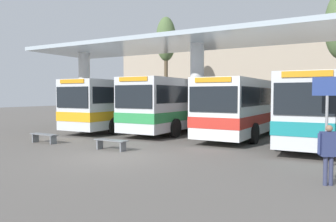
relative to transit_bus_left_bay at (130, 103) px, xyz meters
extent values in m
plane|color=#605B56|center=(5.93, -9.16, -1.84)|extent=(100.00, 100.00, 0.00)
cube|color=tan|center=(5.93, 17.95, 3.37)|extent=(40.00, 0.50, 10.43)
cube|color=#332D2D|center=(5.93, 17.95, 7.38)|extent=(40.00, 0.58, 2.40)
cylinder|color=silver|center=(-2.92, -1.53, 0.84)|extent=(0.79, 0.79, 5.37)
cylinder|color=silver|center=(5.93, -1.53, 0.84)|extent=(0.79, 0.79, 5.37)
cube|color=#A8B7C1|center=(5.93, -1.53, 3.65)|extent=(22.70, 5.90, 0.24)
cube|color=silver|center=(0.00, 0.01, -0.02)|extent=(2.84, 11.45, 2.95)
cube|color=black|center=(0.00, 0.01, 0.54)|extent=(2.87, 11.00, 0.95)
cube|color=orange|center=(0.00, 0.01, -0.69)|extent=(2.88, 11.49, 0.53)
cube|color=black|center=(0.16, -5.71, 0.42)|extent=(2.32, 0.12, 1.18)
cube|color=orange|center=(0.16, -5.71, 1.31)|extent=(1.77, 0.10, 0.22)
cylinder|color=black|center=(-1.16, -3.55, -1.31)|extent=(0.31, 1.07, 1.06)
cylinder|color=black|center=(1.36, -3.48, -1.31)|extent=(0.31, 1.07, 1.06)
cylinder|color=black|center=(-1.35, 3.11, -1.31)|extent=(0.31, 1.07, 1.06)
cylinder|color=black|center=(1.18, 3.18, -1.31)|extent=(0.31, 1.07, 1.06)
cube|color=silver|center=(3.91, 0.77, 0.01)|extent=(2.57, 11.77, 3.01)
cube|color=black|center=(3.91, 0.77, 0.58)|extent=(2.61, 11.30, 0.96)
cube|color=#2D934C|center=(3.91, 0.77, -0.67)|extent=(2.61, 11.81, 0.54)
cube|color=black|center=(3.94, -5.14, 0.46)|extent=(2.32, 0.07, 1.21)
cube|color=orange|center=(3.94, -5.14, 1.38)|extent=(1.77, 0.06, 0.22)
cylinder|color=black|center=(2.67, -2.88, -1.31)|extent=(0.28, 1.07, 1.07)
cylinder|color=black|center=(5.19, -2.87, -1.31)|extent=(0.28, 1.07, 1.07)
cylinder|color=black|center=(2.64, 4.00, -1.31)|extent=(0.28, 1.07, 1.07)
cylinder|color=black|center=(5.16, 4.01, -1.31)|extent=(0.28, 1.07, 1.07)
cube|color=white|center=(8.49, 0.73, -0.07)|extent=(2.59, 12.12, 2.88)
cube|color=black|center=(8.49, 0.73, 0.47)|extent=(2.62, 11.63, 0.92)
cube|color=red|center=(8.49, 0.73, -0.72)|extent=(2.63, 12.16, 0.52)
cube|color=black|center=(8.43, -5.35, 0.36)|extent=(2.27, 0.08, 1.15)
cube|color=orange|center=(8.43, -5.35, 1.22)|extent=(1.73, 0.07, 0.22)
cylinder|color=black|center=(7.22, -3.01, -1.33)|extent=(0.29, 1.03, 1.02)
cylinder|color=black|center=(9.68, -3.03, -1.33)|extent=(0.29, 1.03, 1.02)
cylinder|color=black|center=(7.29, 4.06, -1.33)|extent=(0.29, 1.03, 1.02)
cylinder|color=black|center=(9.76, 4.04, -1.33)|extent=(0.29, 1.03, 1.02)
cube|color=silver|center=(12.28, -1.38, -0.03)|extent=(2.72, 10.17, 2.94)
cube|color=black|center=(12.28, -1.38, 0.53)|extent=(2.75, 9.76, 0.94)
cube|color=teal|center=(12.28, -1.38, -0.70)|extent=(2.76, 10.21, 0.53)
cube|color=black|center=(12.43, -6.46, 0.41)|extent=(2.24, 0.12, 1.18)
cube|color=orange|center=(12.43, -6.46, 1.30)|extent=(1.70, 0.10, 0.22)
cylinder|color=black|center=(11.15, -4.54, -1.32)|extent=(0.31, 1.05, 1.04)
cylinder|color=black|center=(10.98, 1.36, -1.32)|extent=(0.31, 1.05, 1.04)
cube|color=slate|center=(0.56, -7.98, -1.40)|extent=(1.61, 0.44, 0.04)
cube|color=slate|center=(-0.09, -7.98, -1.63)|extent=(0.07, 0.37, 0.42)
cube|color=slate|center=(1.20, -7.98, -1.63)|extent=(0.07, 0.37, 0.42)
cube|color=slate|center=(4.81, -7.98, -1.40)|extent=(1.60, 0.44, 0.04)
cube|color=slate|center=(4.17, -7.98, -1.63)|extent=(0.07, 0.37, 0.42)
cube|color=slate|center=(5.45, -7.98, -1.63)|extent=(0.07, 0.37, 0.42)
cylinder|color=gray|center=(13.16, -7.35, -0.66)|extent=(0.09, 0.09, 2.37)
cube|color=navy|center=(13.16, -7.35, 0.83)|extent=(0.90, 0.06, 0.60)
cylinder|color=#333856|center=(13.30, -9.50, -1.45)|extent=(0.16, 0.16, 0.78)
cylinder|color=#333856|center=(13.42, -9.43, -1.45)|extent=(0.16, 0.16, 0.78)
cube|color=navy|center=(13.36, -9.46, -0.74)|extent=(0.48, 0.41, 0.65)
sphere|color=#89664C|center=(13.36, -9.46, -0.33)|extent=(0.18, 0.18, 0.18)
cylinder|color=navy|center=(13.14, -9.59, -0.73)|extent=(0.12, 0.12, 0.55)
cylinder|color=brown|center=(-3.26, 10.78, 1.63)|extent=(0.39, 0.39, 6.95)
ellipsoid|color=#516B3D|center=(-3.26, 10.78, 6.37)|extent=(2.08, 2.08, 4.58)
camera|label=1|loc=(13.90, -18.99, 0.55)|focal=35.00mm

